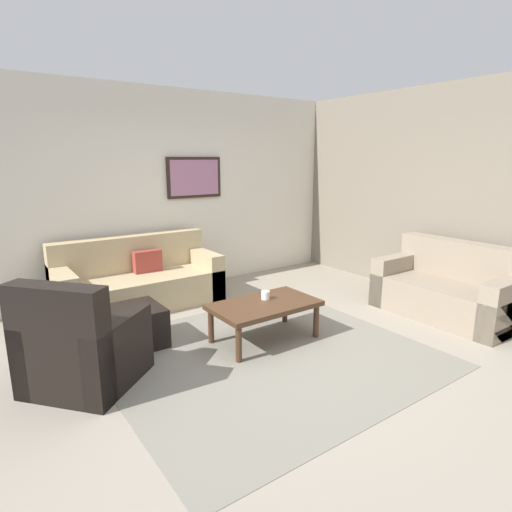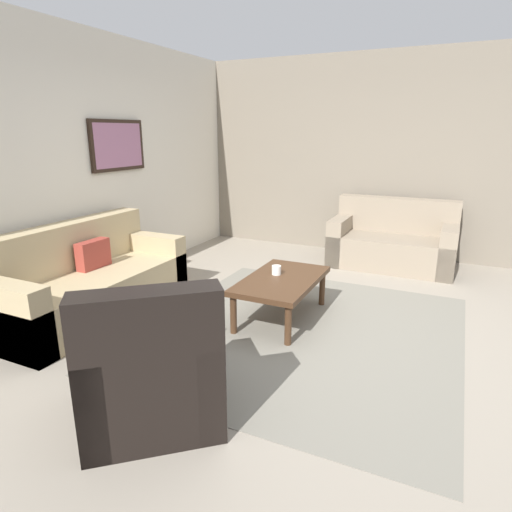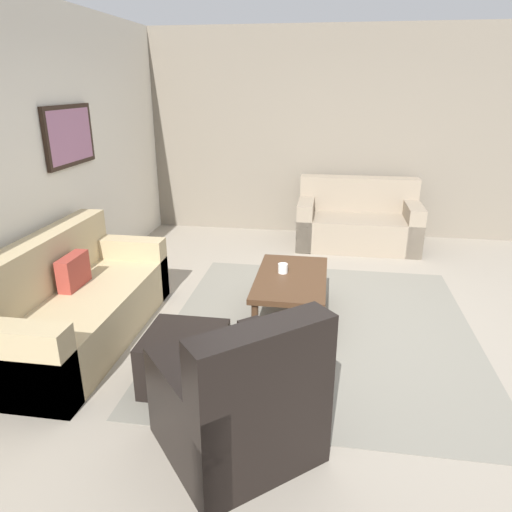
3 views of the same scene
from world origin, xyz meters
name	(u,v)px [view 2 (image 2 of 3)]	position (x,y,z in m)	size (l,w,h in m)	color
ground_plane	(302,331)	(0.00, 0.00, 0.00)	(8.00, 8.00, 0.00)	gray
rear_partition	(75,165)	(0.00, 2.60, 1.40)	(6.00, 0.12, 2.80)	silver
stone_feature_panel	(375,157)	(3.00, 0.00, 1.40)	(0.12, 5.20, 2.80)	slate
area_rug	(302,331)	(0.00, 0.00, 0.00)	(2.92, 2.69, 0.01)	gray
couch_main	(85,283)	(-0.49, 2.11, 0.30)	(2.01, 0.87, 0.88)	tan
couch_loveseat	(393,243)	(2.46, -0.42, 0.30)	(0.85, 1.58, 0.88)	gray
armchair_leather	(152,378)	(-1.59, 0.42, 0.31)	(1.13, 1.13, 0.95)	black
ottoman	(149,334)	(-0.96, 0.95, 0.20)	(0.56, 0.56, 0.40)	black
coffee_table	(281,283)	(0.19, 0.28, 0.36)	(1.10, 0.64, 0.41)	#472D1C
cup	(276,270)	(0.27, 0.37, 0.45)	(0.09, 0.09, 0.09)	white
framed_artwork	(118,145)	(0.58, 2.51, 1.59)	(0.84, 0.04, 0.58)	black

